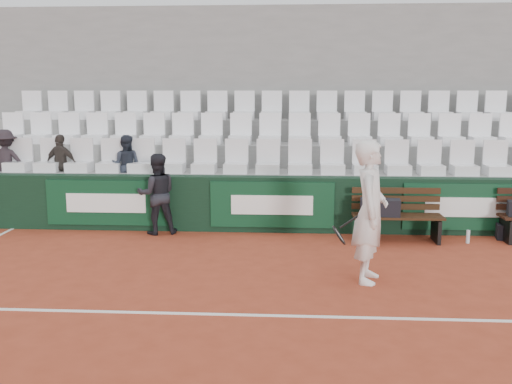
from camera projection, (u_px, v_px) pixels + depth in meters
The scene contains 20 objects.
ground at pixel (278, 316), 6.45m from camera, with size 80.00×80.00×0.00m, color #A13C24.
court_baseline at pixel (278, 316), 6.45m from camera, with size 18.00×0.06×0.01m, color white.
back_barrier at pixel (287, 204), 10.28m from camera, with size 18.00×0.34×1.00m.
grandstand_tier_front at pixel (284, 198), 10.91m from camera, with size 18.00×0.95×1.00m, color gray.
grandstand_tier_mid at pixel (284, 179), 11.80m from camera, with size 18.00×0.95×1.45m, color #979794.
grandstand_tier_back at pixel (285, 162), 12.69m from camera, with size 18.00×0.95×1.90m, color gray.
grandstand_rear_wall at pixel (286, 105), 13.09m from camera, with size 18.00×0.30×4.40m, color gray.
seat_row_front at pixel (284, 156), 10.59m from camera, with size 11.90×0.44×0.63m, color silver.
seat_row_mid at pixel (285, 129), 11.45m from camera, with size 11.90×0.44×0.63m, color white.
seat_row_back at pixel (285, 105), 12.30m from camera, with size 11.90×0.44×0.63m, color white.
bench_left at pixel (397, 228), 9.64m from camera, with size 1.50×0.56×0.45m, color #361F10.
sports_bag_left at pixel (380, 207), 9.56m from camera, with size 0.66×0.28×0.28m, color black.
sports_bag_ground at pixel (510, 232), 9.76m from camera, with size 0.43×0.26×0.26m, color black.
water_bottle_near at pixel (372, 233), 9.74m from camera, with size 0.06×0.06×0.23m, color silver.
water_bottle_far at pixel (468, 237), 9.53m from camera, with size 0.06×0.06×0.22m, color silver.
tennis_player at pixel (370, 212), 7.50m from camera, with size 0.79×0.77×1.89m.
ball_kid at pixel (157, 194), 10.07m from camera, with size 0.70×0.54×1.44m, color black.
spectator_a at pixel (5, 138), 10.91m from camera, with size 0.80×0.46×1.24m, color black.
spectator_b at pixel (60, 141), 10.85m from camera, with size 0.68×0.28×1.15m, color #312B27.
spectator_c at pixel (125, 141), 10.77m from camera, with size 0.56×0.44×1.15m, color #212632.
Camera 1 is at (0.12, -6.11, 2.51)m, focal length 40.00 mm.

